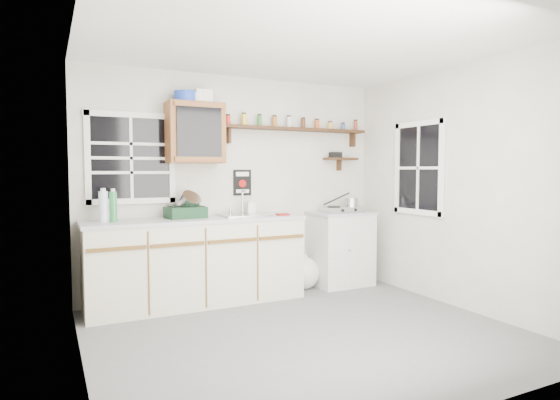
{
  "coord_description": "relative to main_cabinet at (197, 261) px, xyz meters",
  "views": [
    {
      "loc": [
        -2.0,
        -3.5,
        1.42
      ],
      "look_at": [
        0.02,
        0.55,
        1.14
      ],
      "focal_mm": 30.0,
      "sensor_mm": 36.0,
      "label": 1
    }
  ],
  "objects": [
    {
      "name": "room",
      "position": [
        0.58,
        -1.3,
        0.79
      ],
      "size": [
        3.64,
        3.24,
        2.54
      ],
      "color": "#5B5B5E",
      "rests_on": "ground"
    },
    {
      "name": "trash_bag",
      "position": [
        1.33,
        0.04,
        -0.27
      ],
      "size": [
        0.4,
        0.36,
        0.45
      ],
      "color": "silver",
      "rests_on": "floor"
    },
    {
      "name": "rag",
      "position": [
        0.94,
        -0.15,
        0.47
      ],
      "size": [
        0.14,
        0.12,
        0.02
      ],
      "primitive_type": "cube",
      "rotation": [
        0.0,
        0.0,
        -0.08
      ],
      "color": "maroon",
      "rests_on": "main_cabinet"
    },
    {
      "name": "saucepan",
      "position": [
        1.98,
        0.01,
        0.57
      ],
      "size": [
        0.4,
        0.25,
        0.18
      ],
      "rotation": [
        0.0,
        0.0,
        -0.48
      ],
      "color": "#AFB0B4",
      "rests_on": "hotplate"
    },
    {
      "name": "right_cabinet",
      "position": [
        1.83,
        0.03,
        -0.01
      ],
      "size": [
        0.73,
        0.57,
        0.91
      ],
      "color": "#B7B7B1",
      "rests_on": "floor"
    },
    {
      "name": "warning_sign",
      "position": [
        0.63,
        0.29,
        0.82
      ],
      "size": [
        0.22,
        0.02,
        0.3
      ],
      "color": "black",
      "rests_on": "wall_back"
    },
    {
      "name": "secondary_shelf",
      "position": [
        1.94,
        0.22,
        1.12
      ],
      "size": [
        0.45,
        0.16,
        0.24
      ],
      "color": "black",
      "rests_on": "wall_back"
    },
    {
      "name": "window_back",
      "position": [
        -0.62,
        0.29,
        1.09
      ],
      "size": [
        0.93,
        0.03,
        0.98
      ],
      "color": "black",
      "rests_on": "wall_back"
    },
    {
      "name": "main_cabinet",
      "position": [
        0.0,
        0.0,
        0.0
      ],
      "size": [
        2.31,
        0.63,
        0.92
      ],
      "color": "beige",
      "rests_on": "floor"
    },
    {
      "name": "dish_rack",
      "position": [
        -0.09,
        0.06,
        0.55
      ],
      "size": [
        0.42,
        0.33,
        0.29
      ],
      "rotation": [
        0.0,
        0.0,
        0.11
      ],
      "color": "black",
      "rests_on": "main_cabinet"
    },
    {
      "name": "upper_cabinet",
      "position": [
        0.03,
        0.14,
        1.36
      ],
      "size": [
        0.6,
        0.32,
        0.65
      ],
      "color": "brown",
      "rests_on": "wall_back"
    },
    {
      "name": "soap_bottle",
      "position": [
        0.68,
        0.15,
        0.56
      ],
      "size": [
        0.1,
        0.1,
        0.21
      ],
      "primitive_type": "imported",
      "rotation": [
        0.0,
        0.0,
        -0.07
      ],
      "color": "white",
      "rests_on": "main_cabinet"
    },
    {
      "name": "spice_shelf",
      "position": [
        1.3,
        0.21,
        1.47
      ],
      "size": [
        1.91,
        0.18,
        0.35
      ],
      "color": "black",
      "rests_on": "wall_back"
    },
    {
      "name": "water_bottles",
      "position": [
        -0.89,
        0.01,
        0.61
      ],
      "size": [
        0.17,
        0.1,
        0.33
      ],
      "color": "silver",
      "rests_on": "main_cabinet"
    },
    {
      "name": "hotplate",
      "position": [
        1.85,
        0.01,
        0.48
      ],
      "size": [
        0.53,
        0.3,
        0.08
      ],
      "rotation": [
        0.0,
        0.0,
        -0.04
      ],
      "color": "#AFB0B4",
      "rests_on": "right_cabinet"
    },
    {
      "name": "sink",
      "position": [
        0.54,
        0.01,
        0.47
      ],
      "size": [
        0.52,
        0.44,
        0.29
      ],
      "color": "#AFB0B4",
      "rests_on": "main_cabinet"
    },
    {
      "name": "upper_cabinet_clutter",
      "position": [
        0.01,
        0.14,
        1.75
      ],
      "size": [
        0.4,
        0.24,
        0.14
      ],
      "color": "#1B3BB2",
      "rests_on": "upper_cabinet"
    },
    {
      "name": "window_right",
      "position": [
        2.37,
        -0.75,
        0.99
      ],
      "size": [
        0.03,
        0.78,
        1.08
      ],
      "color": "black",
      "rests_on": "wall_back"
    }
  ]
}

